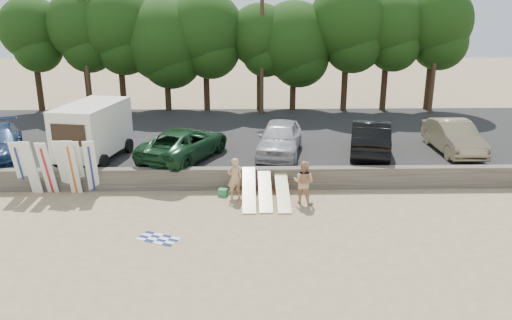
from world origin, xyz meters
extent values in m
plane|color=tan|center=(0.00, 0.00, 0.00)|extent=(120.00, 120.00, 0.00)
cube|color=#6B6356|center=(0.00, 3.00, 0.50)|extent=(44.00, 0.50, 1.00)
cube|color=#282828|center=(0.00, 10.50, 0.35)|extent=(44.00, 14.50, 0.70)
cylinder|color=#382616|center=(-14.05, 17.60, 2.66)|extent=(0.44, 0.44, 3.93)
sphere|color=#214714|center=(-14.05, 17.60, 6.51)|extent=(4.45, 4.45, 4.45)
cylinder|color=#382616|center=(-10.53, 17.60, 2.73)|extent=(0.44, 0.44, 4.07)
sphere|color=#214714|center=(-10.53, 17.60, 6.71)|extent=(4.97, 4.97, 4.97)
cylinder|color=#382616|center=(-8.05, 17.60, 2.73)|extent=(0.44, 0.44, 4.07)
sphere|color=#214714|center=(-8.05, 17.60, 6.71)|extent=(5.43, 5.43, 5.43)
cylinder|color=#382616|center=(-4.80, 17.60, 2.38)|extent=(0.44, 0.44, 3.37)
sphere|color=#214714|center=(-4.80, 17.60, 5.68)|extent=(5.92, 5.92, 5.92)
cylinder|color=#382616|center=(-1.98, 17.60, 2.62)|extent=(0.44, 0.44, 3.84)
sphere|color=#214714|center=(-1.98, 17.60, 6.37)|extent=(5.51, 5.51, 5.51)
cylinder|color=#382616|center=(1.89, 17.60, 2.50)|extent=(0.44, 0.44, 3.60)
sphere|color=#214714|center=(1.89, 17.60, 6.02)|extent=(4.47, 4.47, 4.47)
cylinder|color=#382616|center=(4.33, 17.60, 2.37)|extent=(0.44, 0.44, 3.33)
sphere|color=#214714|center=(4.33, 17.60, 5.62)|extent=(5.62, 5.62, 5.62)
cylinder|color=#382616|center=(8.01, 17.16, 2.82)|extent=(0.44, 0.44, 4.23)
sphere|color=#214714|center=(8.01, 17.16, 6.95)|extent=(5.53, 5.53, 5.53)
cylinder|color=#382616|center=(10.92, 17.28, 2.75)|extent=(0.44, 0.44, 4.10)
sphere|color=#214714|center=(10.92, 17.28, 6.75)|extent=(4.90, 4.90, 4.90)
cylinder|color=#382616|center=(14.24, 17.47, 2.83)|extent=(0.44, 0.44, 4.26)
sphere|color=#214714|center=(14.24, 17.47, 6.99)|extent=(5.21, 5.21, 5.21)
cylinder|color=#473321|center=(-10.00, 16.00, 5.20)|extent=(0.26, 0.26, 9.00)
cylinder|color=#473321|center=(2.00, 16.00, 5.20)|extent=(0.26, 0.26, 9.00)
cylinder|color=#473321|center=(14.00, 16.00, 5.20)|extent=(0.26, 0.26, 9.00)
cube|color=silver|center=(-6.71, 5.46, 2.31)|extent=(3.03, 4.78, 2.44)
cube|color=black|center=(-7.15, 3.27, 2.53)|extent=(1.64, 0.37, 1.00)
cylinder|color=black|center=(-8.13, 4.27, 1.07)|extent=(0.36, 0.76, 0.73)
cylinder|color=black|center=(-5.85, 3.82, 1.07)|extent=(0.36, 0.76, 0.73)
cylinder|color=black|center=(-7.58, 7.10, 1.07)|extent=(0.36, 0.76, 0.73)
cylinder|color=black|center=(-5.29, 6.65, 1.07)|extent=(0.36, 0.76, 0.73)
imported|color=#14381C|center=(-2.22, 5.47, 1.49)|extent=(4.71, 6.27, 1.58)
imported|color=#B3B3B9|center=(2.60, 6.13, 1.57)|extent=(2.92, 5.39, 1.74)
imported|color=black|center=(7.28, 6.11, 1.59)|extent=(3.04, 5.69, 1.78)
imported|color=#8C7B59|center=(11.73, 6.32, 1.53)|extent=(1.77, 5.04, 1.66)
cube|color=white|center=(-9.20, 2.62, 1.25)|extent=(0.58, 0.87, 2.50)
cube|color=white|center=(-8.63, 2.39, 1.28)|extent=(0.58, 0.68, 2.55)
cube|color=white|center=(-7.94, 2.38, 1.26)|extent=(0.55, 0.80, 2.52)
cube|color=white|center=(-7.27, 2.56, 1.27)|extent=(0.56, 0.74, 2.54)
cube|color=white|center=(-6.84, 2.39, 1.28)|extent=(0.55, 0.58, 2.57)
cube|color=white|center=(-6.68, 2.60, 1.25)|extent=(0.56, 0.83, 2.51)
cube|color=white|center=(-6.03, 2.51, 1.27)|extent=(0.61, 0.77, 2.54)
cube|color=#FFEEA0|center=(0.97, 1.40, 0.55)|extent=(0.56, 2.84, 1.11)
cube|color=#FFEEA0|center=(1.66, 1.47, 0.50)|extent=(0.56, 2.87, 1.00)
cube|color=#FFEEA0|center=(2.42, 1.43, 0.42)|extent=(0.56, 2.92, 0.84)
imported|color=tan|center=(0.35, 1.85, 0.92)|extent=(0.77, 0.62, 1.84)
imported|color=tan|center=(3.30, 1.19, 0.95)|extent=(1.15, 1.07, 1.90)
cube|color=#268C4C|center=(-0.19, 2.09, 0.16)|extent=(0.45, 0.40, 0.32)
cube|color=orange|center=(1.89, 2.40, 0.11)|extent=(0.33, 0.29, 0.22)
plane|color=white|center=(-2.38, -2.10, 0.01)|extent=(1.99, 1.99, 0.00)
camera|label=1|loc=(0.83, -18.66, 8.22)|focal=35.00mm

